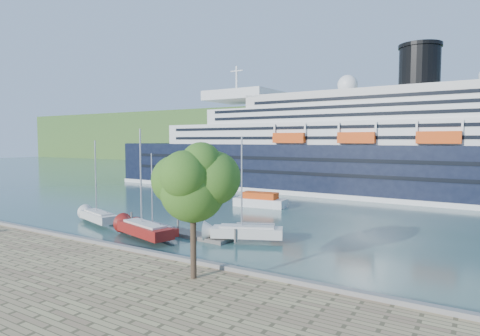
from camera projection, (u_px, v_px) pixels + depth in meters
ground at (89, 252)px, 35.87m from camera, size 400.00×400.00×0.00m
far_hillside at (396, 135)px, 158.59m from camera, size 400.00×50.00×24.00m
quay_coping at (86, 240)px, 35.62m from camera, size 220.00×0.50×0.30m
cruise_ship at (347, 124)px, 74.52m from camera, size 116.66×19.63×26.12m
promenade_tree at (193, 206)px, 25.86m from camera, size 5.79×5.79×9.58m
floating_pontoon at (166, 230)px, 43.91m from camera, size 17.32×3.55×0.38m
sailboat_white_near at (98, 185)px, 47.11m from camera, size 7.64×4.07×9.51m
sailboat_red at (155, 198)px, 40.90m from camera, size 6.63×3.07×8.27m
sailboat_white_far at (247, 192)px, 38.90m from camera, size 7.87×5.02×9.89m
tender_launch at (260, 199)px, 60.17m from camera, size 8.12×3.39×2.19m
sailboat_extra at (144, 188)px, 39.66m from camera, size 8.53×4.36×10.61m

